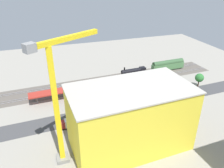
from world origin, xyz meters
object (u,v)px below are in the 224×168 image
object	(u,v)px
parked_car_2	(140,108)
street_tree_2	(138,89)
parked_car_1	(157,105)
tower_crane	(58,98)
parked_car_3	(124,111)
street_tree_0	(74,99)
platform_canopy_near	(103,84)
traffic_light	(118,94)
street_tree_1	(199,78)
locomotive	(135,72)
construction_building	(130,118)
parked_car_4	(109,114)
passenger_coach	(168,65)
parked_car_0	(172,101)
box_truck_0	(73,122)

from	to	relation	value
parked_car_2	street_tree_2	bearing A→B (deg)	-107.37
parked_car_1	tower_crane	world-z (taller)	tower_crane
parked_car_3	street_tree_0	xyz separation A→B (m)	(17.97, -8.01, 4.29)
platform_canopy_near	parked_car_3	distance (m)	19.60
parked_car_3	traffic_light	world-z (taller)	traffic_light
street_tree_1	parked_car_3	bearing A→B (deg)	12.13
locomotive	construction_building	bearing A→B (deg)	63.93
parked_car_1	parked_car_4	size ratio (longest dim) A/B	0.93
tower_crane	passenger_coach	bearing A→B (deg)	-142.89
platform_canopy_near	street_tree_1	distance (m)	45.58
construction_building	street_tree_2	distance (m)	30.32
passenger_coach	tower_crane	bearing A→B (deg)	37.11
construction_building	street_tree_2	world-z (taller)	construction_building
platform_canopy_near	parked_car_0	size ratio (longest dim) A/B	14.24
parked_car_2	street_tree_1	size ratio (longest dim) A/B	0.63
box_truck_0	traffic_light	bearing A→B (deg)	-154.22
passenger_coach	street_tree_0	bearing A→B (deg)	22.59
parked_car_4	street_tree_2	distance (m)	18.91
locomotive	street_tree_0	bearing A→B (deg)	32.74
street_tree_0	platform_canopy_near	bearing A→B (deg)	-143.91
locomotive	street_tree_2	size ratio (longest dim) A/B	2.33
tower_crane	street_tree_2	size ratio (longest dim) A/B	5.56
passenger_coach	tower_crane	size ratio (longest dim) A/B	0.54
locomotive	parked_car_0	distance (m)	31.70
locomotive	parked_car_2	distance (m)	34.20
parked_car_1	parked_car_4	bearing A→B (deg)	-0.16
locomotive	street_tree_1	distance (m)	32.38
parked_car_0	tower_crane	xyz separation A→B (m)	(46.64, 16.83, 19.69)
parked_car_4	street_tree_0	size ratio (longest dim) A/B	0.63
box_truck_0	street_tree_1	world-z (taller)	street_tree_1
parked_car_1	parked_car_3	xyz separation A→B (m)	(14.29, -0.54, -0.01)
street_tree_0	construction_building	bearing A→B (deg)	116.90
passenger_coach	parked_car_3	bearing A→B (deg)	39.20
platform_canopy_near	parked_car_1	distance (m)	26.21
parked_car_1	parked_car_4	xyz separation A→B (m)	(20.77, -0.06, 0.01)
locomotive	street_tree_2	world-z (taller)	street_tree_2
parked_car_1	box_truck_0	bearing A→B (deg)	3.11
tower_crane	traffic_light	bearing A→B (deg)	-136.50
parked_car_1	parked_car_3	world-z (taller)	parked_car_1
parked_car_4	street_tree_2	size ratio (longest dim) A/B	0.73
parked_car_0	parked_car_2	size ratio (longest dim) A/B	1.08
street_tree_2	traffic_light	xyz separation A→B (m)	(9.21, 1.03, -0.18)
parked_car_0	street_tree_2	world-z (taller)	street_tree_2
parked_car_4	platform_canopy_near	bearing A→B (deg)	-100.86
passenger_coach	street_tree_2	xyz separation A→B (m)	(29.06, 22.99, 1.30)
construction_building	tower_crane	world-z (taller)	tower_crane
platform_canopy_near	street_tree_1	size ratio (longest dim) A/B	9.66
parked_car_4	street_tree_1	size ratio (longest dim) A/B	0.71
construction_building	passenger_coach	bearing A→B (deg)	-134.31
platform_canopy_near	box_truck_0	bearing A→B (deg)	50.91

